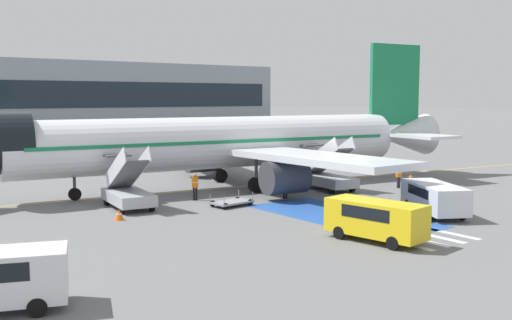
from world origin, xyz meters
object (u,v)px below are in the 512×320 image
at_px(ground_crew_0, 399,175).
at_px(traffic_cone_2, 411,177).
at_px(service_van_3, 434,196).
at_px(traffic_cone_1, 410,179).
at_px(airliner, 227,142).
at_px(baggage_cart, 232,202).
at_px(fuel_tanker, 163,146).
at_px(traffic_cone_0, 119,215).
at_px(ground_crew_1, 285,184).
at_px(service_van_1, 376,217).
at_px(boarding_stairs_aft, 328,176).
at_px(boarding_stairs_forward, 128,192).
at_px(ground_crew_2, 195,185).

bearing_deg(ground_crew_0, traffic_cone_2, 39.39).
xyz_separation_m(service_van_3, traffic_cone_1, (9.71, 9.57, -0.87)).
bearing_deg(ground_crew_0, airliner, 155.39).
relative_size(service_van_3, baggage_cart, 2.08).
height_order(fuel_tanker, traffic_cone_0, fuel_tanker).
bearing_deg(traffic_cone_0, ground_crew_0, -4.02).
distance_m(ground_crew_1, traffic_cone_1, 13.18).
bearing_deg(service_van_1, ground_crew_0, 28.05).
bearing_deg(ground_crew_0, traffic_cone_0, -171.68).
relative_size(airliner, boarding_stairs_aft, 7.54).
relative_size(boarding_stairs_aft, ground_crew_1, 3.15).
distance_m(airliner, traffic_cone_0, 13.67).
distance_m(airliner, service_van_1, 19.06).
xyz_separation_m(baggage_cart, traffic_cone_0, (-7.60, 0.22, 0.05)).
height_order(airliner, fuel_tanker, airliner).
height_order(fuel_tanker, traffic_cone_2, fuel_tanker).
relative_size(boarding_stairs_forward, baggage_cart, 1.99).
bearing_deg(fuel_tanker, baggage_cart, -23.18).
relative_size(ground_crew_1, traffic_cone_0, 2.81).
bearing_deg(baggage_cart, traffic_cone_1, 84.35).
bearing_deg(ground_crew_2, baggage_cart, 139.93).
height_order(ground_crew_2, traffic_cone_1, ground_crew_2).
height_order(service_van_1, ground_crew_1, service_van_1).
bearing_deg(boarding_stairs_forward, airliner, 26.20).
height_order(airliner, ground_crew_0, airliner).
relative_size(fuel_tanker, traffic_cone_1, 20.62).
bearing_deg(boarding_stairs_aft, service_van_3, -91.13).
distance_m(traffic_cone_1, traffic_cone_2, 1.07).
relative_size(boarding_stairs_forward, service_van_1, 1.07).
bearing_deg(boarding_stairs_forward, baggage_cart, -23.40).
height_order(airliner, boarding_stairs_aft, airliner).
height_order(ground_crew_2, traffic_cone_2, ground_crew_2).
bearing_deg(traffic_cone_2, ground_crew_0, -152.95).
distance_m(service_van_3, traffic_cone_1, 13.66).
relative_size(boarding_stairs_aft, service_van_1, 1.07).
bearing_deg(airliner, traffic_cone_0, 126.29).
bearing_deg(airliner, fuel_tanker, -7.47).
bearing_deg(service_van_3, traffic_cone_0, 176.90).
distance_m(service_van_1, ground_crew_2, 15.18).
height_order(boarding_stairs_aft, service_van_1, boarding_stairs_aft).
xyz_separation_m(fuel_tanker, service_van_3, (-1.66, -36.76, -0.53)).
bearing_deg(baggage_cart, boarding_stairs_aft, 91.92).
bearing_deg(ground_crew_2, traffic_cone_0, 60.22).
xyz_separation_m(boarding_stairs_aft, service_van_3, (-1.67, -10.84, 0.12)).
relative_size(boarding_stairs_forward, ground_crew_2, 2.98).
bearing_deg(fuel_tanker, ground_crew_1, -14.33).
distance_m(ground_crew_0, traffic_cone_0, 22.28).
distance_m(ground_crew_0, ground_crew_1, 10.18).
bearing_deg(traffic_cone_0, traffic_cone_2, 1.00).
xyz_separation_m(service_van_3, ground_crew_2, (-8.76, 12.75, -0.07)).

